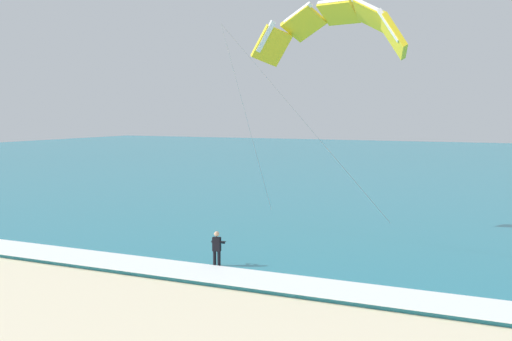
# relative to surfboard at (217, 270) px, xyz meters

# --- Properties ---
(sea) EXTENTS (200.00, 120.00, 0.20)m
(sea) POSITION_rel_surfboard_xyz_m (5.39, 57.72, 0.07)
(sea) COLOR teal
(sea) RESTS_ON ground
(surf_foam) EXTENTS (200.00, 2.43, 0.04)m
(surf_foam) POSITION_rel_surfboard_xyz_m (5.39, -1.28, 0.19)
(surf_foam) COLOR white
(surf_foam) RESTS_ON sea
(surfboard) EXTENTS (0.62, 1.45, 0.09)m
(surfboard) POSITION_rel_surfboard_xyz_m (0.00, 0.00, 0.00)
(surfboard) COLOR yellow
(surfboard) RESTS_ON ground
(kitesurfer) EXTENTS (0.56, 0.56, 1.69)m
(kitesurfer) POSITION_rel_surfboard_xyz_m (-0.00, 0.02, 0.91)
(kitesurfer) COLOR black
(kitesurfer) RESTS_ON ground
(kite_primary) EXTENTS (9.25, 10.45, 11.42)m
(kite_primary) POSITION_rel_surfboard_xyz_m (1.92, 9.20, 11.20)
(kite_primary) COLOR yellow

